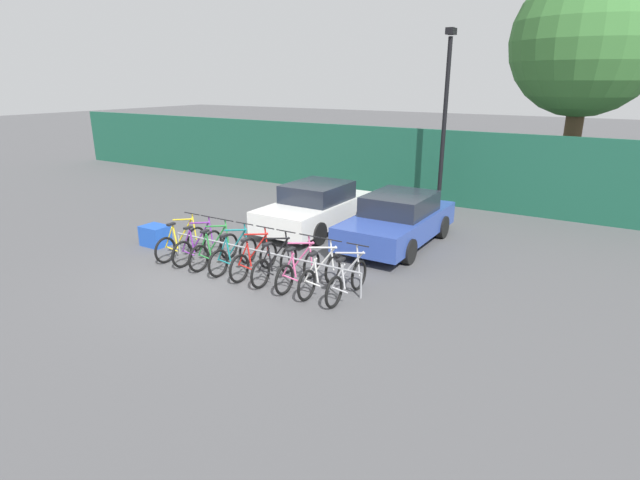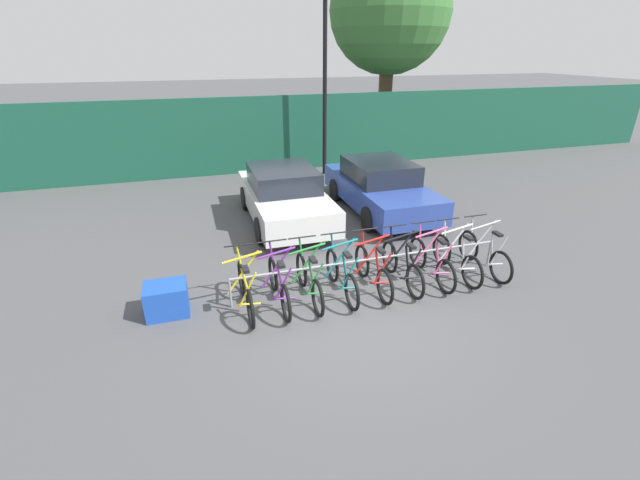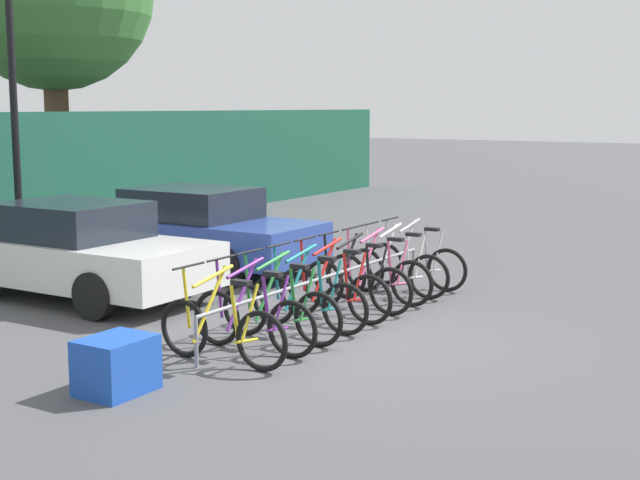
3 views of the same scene
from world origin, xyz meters
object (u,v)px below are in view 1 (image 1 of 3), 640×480
at_px(bicycle_green, 214,250).
at_px(lamp_post, 445,113).
at_px(bicycle_red, 254,260).
at_px(bicycle_black, 275,264).
at_px(bike_rack, 259,253).
at_px(bicycle_purple, 198,246).
at_px(cargo_crate, 155,236).
at_px(car_blue, 398,220).
at_px(bicycle_silver, 347,281).
at_px(tree_behind_hoarding, 587,43).
at_px(bicycle_teal, 234,255).
at_px(car_white, 316,207).
at_px(bicycle_white, 320,275).
at_px(bicycle_yellow, 181,243).
at_px(bicycle_pink, 298,270).

xyz_separation_m(bicycle_green, lamp_post, (2.85, 7.97, 2.90)).
relative_size(bicycle_red, bicycle_black, 1.00).
bearing_deg(bike_rack, bicycle_purple, -175.33).
bearing_deg(cargo_crate, car_blue, 32.70).
xyz_separation_m(bicycle_silver, tree_behind_hoarding, (2.74, 10.77, 5.07)).
bearing_deg(bike_rack, bicycle_teal, -167.21).
xyz_separation_m(bicycle_red, bicycle_black, (0.60, 0.00, 0.00)).
bearing_deg(cargo_crate, car_white, 51.37).
bearing_deg(tree_behind_hoarding, lamp_post, -141.82).
relative_size(bicycle_green, bicycle_red, 1.00).
bearing_deg(lamp_post, bicycle_white, -88.73).
xyz_separation_m(bicycle_green, cargo_crate, (-2.44, 0.28, -0.10)).
distance_m(bike_rack, car_blue, 4.14).
xyz_separation_m(bike_rack, tree_behind_hoarding, (5.14, 10.62, 4.94)).
relative_size(bicycle_white, car_blue, 0.40).
bearing_deg(bike_rack, bicycle_black, -14.77).
bearing_deg(tree_behind_hoarding, car_blue, -115.41).
bearing_deg(lamp_post, bicycle_teal, -105.67).
distance_m(cargo_crate, tree_behind_hoarding, 14.67).
relative_size(bicycle_purple, bicycle_red, 1.00).
xyz_separation_m(bicycle_purple, bicycle_black, (2.38, 0.00, 0.00)).
height_order(bike_rack, bicycle_yellow, bicycle_yellow).
relative_size(bicycle_red, car_blue, 0.40).
relative_size(bicycle_teal, bicycle_white, 1.00).
height_order(bicycle_yellow, lamp_post, lamp_post).
bearing_deg(car_blue, bicycle_purple, -133.67).
relative_size(bicycle_green, lamp_post, 0.29).
relative_size(bicycle_yellow, bicycle_silver, 1.00).
distance_m(lamp_post, tree_behind_hoarding, 5.02).
height_order(bicycle_green, tree_behind_hoarding, tree_behind_hoarding).
bearing_deg(lamp_post, bicycle_yellow, -116.56).
bearing_deg(lamp_post, bicycle_red, -101.44).
bearing_deg(bicycle_red, tree_behind_hoarding, 68.18).
xyz_separation_m(bicycle_pink, tree_behind_hoarding, (3.94, 10.77, 5.07)).
height_order(bike_rack, bicycle_pink, bicycle_pink).
bearing_deg(bicycle_silver, car_blue, 95.18).
height_order(bike_rack, bicycle_silver, bicycle_silver).
xyz_separation_m(bicycle_pink, lamp_post, (0.38, 7.97, 2.90)).
height_order(bicycle_teal, tree_behind_hoarding, tree_behind_hoarding).
bearing_deg(bicycle_yellow, car_white, 66.47).
height_order(bicycle_silver, lamp_post, lamp_post).
relative_size(bicycle_teal, bicycle_black, 1.00).
height_order(bike_rack, tree_behind_hoarding, tree_behind_hoarding).
height_order(bicycle_pink, lamp_post, lamp_post).
distance_m(bicycle_teal, bicycle_red, 0.62).
distance_m(bicycle_black, bicycle_white, 1.20).
xyz_separation_m(bicycle_pink, cargo_crate, (-4.90, 0.28, -0.10)).
relative_size(bicycle_pink, bicycle_silver, 1.00).
relative_size(bike_rack, bicycle_black, 3.13).
bearing_deg(lamp_post, tree_behind_hoarding, 38.18).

